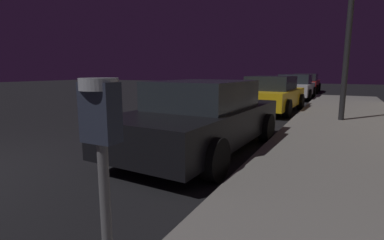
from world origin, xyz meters
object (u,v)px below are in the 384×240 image
(car_black, at_px, (203,117))
(car_silver, at_px, (295,87))
(car_yellow_cab, at_px, (272,94))
(parking_meter, at_px, (102,148))
(car_red, at_px, (306,83))

(car_black, xyz_separation_m, car_silver, (0.00, 12.94, 0.00))
(car_yellow_cab, distance_m, car_silver, 6.46)
(parking_meter, distance_m, car_black, 4.43)
(car_black, bearing_deg, parking_meter, -71.41)
(car_yellow_cab, bearing_deg, car_black, -89.99)
(car_black, distance_m, car_silver, 12.94)
(parking_meter, bearing_deg, car_silver, 94.68)
(car_black, bearing_deg, car_yellow_cab, 90.01)
(parking_meter, distance_m, car_red, 23.02)
(car_black, height_order, car_red, same)
(car_red, bearing_deg, car_yellow_cab, -90.01)
(car_black, distance_m, car_red, 18.80)
(parking_meter, bearing_deg, car_black, 108.59)
(car_silver, bearing_deg, car_black, -90.00)
(parking_meter, bearing_deg, car_yellow_cab, 97.50)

